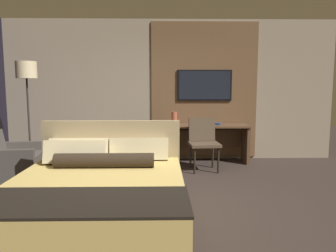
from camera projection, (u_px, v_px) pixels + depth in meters
name	position (u px, v px, depth m)	size (l,w,h in m)	color
ground_plane	(153.00, 203.00, 4.20)	(16.00, 16.00, 0.00)	#332823
wall_back_tv_panel	(162.00, 90.00, 6.60)	(7.20, 0.09, 2.80)	gray
bed	(98.00, 197.00, 3.47)	(1.82, 2.12, 1.04)	#33281E
desk	(205.00, 137.00, 6.42)	(1.62, 0.58, 0.74)	brown
tv	(205.00, 85.00, 6.54)	(1.09, 0.04, 0.61)	black
desk_chair	(203.00, 139.00, 5.83)	(0.56, 0.55, 0.92)	#4C3D2D
armchair_by_window	(14.00, 164.00, 5.12)	(0.86, 0.87, 0.80)	#47423D
floor_lamp	(27.00, 79.00, 5.47)	(0.34, 0.34, 1.90)	#282623
vase_tall	(174.00, 118.00, 6.32)	(0.11, 0.11, 0.25)	#B2563D
book	(215.00, 124.00, 6.41)	(0.26, 0.22, 0.03)	navy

